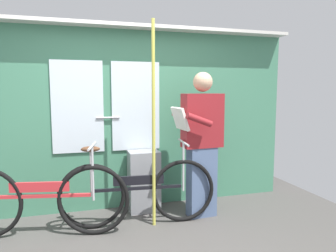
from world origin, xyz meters
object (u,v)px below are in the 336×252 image
object	(u,v)px
bicycle_leaning_behind	(39,200)
passenger_reading_newspaper	(201,141)
bicycle_near_door	(138,192)
trash_bin_by_wall	(144,181)
handrail_pole	(154,125)

from	to	relation	value
bicycle_leaning_behind	passenger_reading_newspaper	distance (m)	1.85
bicycle_near_door	bicycle_leaning_behind	xyz separation A→B (m)	(-1.01, 0.00, 0.01)
trash_bin_by_wall	handrail_pole	bearing A→B (deg)	-87.30
bicycle_near_door	handrail_pole	bearing A→B (deg)	-10.84
handrail_pole	passenger_reading_newspaper	bearing A→B (deg)	9.89
trash_bin_by_wall	handrail_pole	distance (m)	0.87
handrail_pole	trash_bin_by_wall	bearing A→B (deg)	92.70
trash_bin_by_wall	handrail_pole	xyz separation A→B (m)	(0.02, -0.45, 0.74)
bicycle_leaning_behind	passenger_reading_newspaper	world-z (taller)	passenger_reading_newspaper
bicycle_leaning_behind	trash_bin_by_wall	size ratio (longest dim) A/B	2.37
bicycle_near_door	trash_bin_by_wall	world-z (taller)	bicycle_near_door
bicycle_near_door	handrail_pole	size ratio (longest dim) A/B	0.77
trash_bin_by_wall	passenger_reading_newspaper	bearing A→B (deg)	-29.28
passenger_reading_newspaper	handrail_pole	bearing A→B (deg)	6.06
bicycle_leaning_behind	handrail_pole	world-z (taller)	handrail_pole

